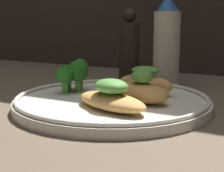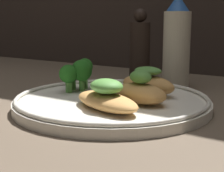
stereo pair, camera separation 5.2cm
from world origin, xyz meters
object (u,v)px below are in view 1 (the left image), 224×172
pepper_grinder (129,50)px  broccoli_bunch (74,72)px  plate (112,101)px  sauce_bottle (167,43)px

pepper_grinder → broccoli_bunch: bearing=-93.6°
plate → sauce_bottle: sauce_bottle is taller
sauce_bottle → pepper_grinder: size_ratio=1.17×
sauce_bottle → pepper_grinder: bearing=180.0°
broccoli_bunch → pepper_grinder: pepper_grinder is taller
plate → sauce_bottle: size_ratio=1.64×
plate → broccoli_bunch: 9.34cm
broccoli_bunch → pepper_grinder: bearing=86.4°
pepper_grinder → sauce_bottle: bearing=-0.0°
plate → pepper_grinder: 23.11cm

